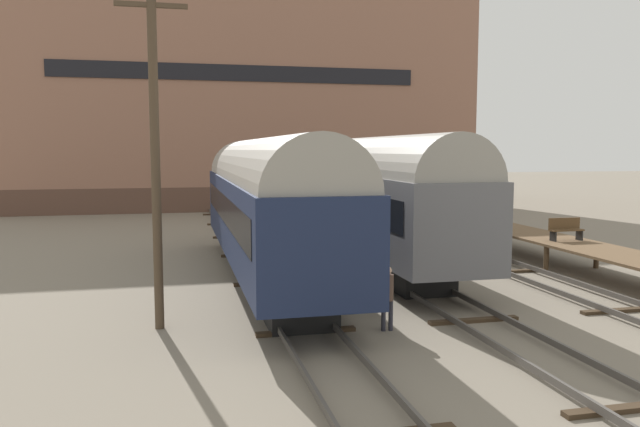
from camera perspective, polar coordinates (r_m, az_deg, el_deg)
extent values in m
plane|color=slate|center=(20.46, 10.03, -7.53)|extent=(200.00, 200.00, 0.00)
cube|color=#4C4742|center=(19.00, -5.30, -7.95)|extent=(0.08, 60.00, 0.16)
cube|color=#4C4742|center=(19.24, -1.03, -7.75)|extent=(0.08, 60.00, 0.16)
cube|color=#3D2D1E|center=(16.30, -1.29, -10.75)|extent=(2.60, 0.24, 0.10)
cube|color=#3D2D1E|center=(22.03, -4.51, -6.37)|extent=(2.60, 0.24, 0.10)
cube|color=#3D2D1E|center=(27.87, -6.36, -3.80)|extent=(2.60, 0.24, 0.10)
cube|color=#3D2D1E|center=(33.76, -7.56, -2.12)|extent=(2.60, 0.24, 0.10)
cube|color=#3D2D1E|center=(39.69, -8.40, -0.94)|extent=(2.60, 0.24, 0.10)
cube|color=#3D2D1E|center=(45.64, -9.02, -0.07)|extent=(2.60, 0.24, 0.10)
cube|color=#4C4742|center=(20.16, 8.15, -7.18)|extent=(0.08, 60.00, 0.16)
cube|color=#4C4742|center=(20.71, 11.88, -6.89)|extent=(0.08, 60.00, 0.16)
cube|color=#3D2D1E|center=(13.04, 26.34, -15.69)|extent=(2.60, 0.24, 0.10)
cube|color=#3D2D1E|center=(17.82, 13.87, -9.46)|extent=(2.60, 0.24, 0.10)
cube|color=#3D2D1E|center=(23.18, 7.11, -5.78)|extent=(2.60, 0.24, 0.10)
cube|color=#3D2D1E|center=(28.78, 2.98, -3.46)|extent=(2.60, 0.24, 0.10)
cube|color=#3D2D1E|center=(34.53, 0.22, -1.89)|extent=(2.60, 0.24, 0.10)
cube|color=#3D2D1E|center=(40.34, -1.74, -0.77)|extent=(2.60, 0.24, 0.10)
cube|color=#3D2D1E|center=(46.21, -3.21, 0.07)|extent=(2.60, 0.24, 0.10)
cube|color=#4C4742|center=(22.26, 19.55, -6.22)|extent=(0.08, 60.00, 0.16)
cube|color=#4C4742|center=(23.06, 22.57, -5.92)|extent=(0.08, 60.00, 0.16)
cube|color=#3D2D1E|center=(20.34, 25.86, -7.97)|extent=(2.60, 0.24, 0.10)
cube|color=#3D2D1E|center=(25.16, 17.24, -5.07)|extent=(2.60, 0.24, 0.10)
cube|color=#3D2D1E|center=(30.41, 11.53, -3.07)|extent=(2.60, 0.24, 0.10)
cube|color=#3D2D1E|center=(35.89, 7.54, -1.65)|extent=(2.60, 0.24, 0.10)
cube|color=#3D2D1E|center=(41.52, 4.63, -0.60)|extent=(2.60, 0.24, 0.10)
cube|color=#3D2D1E|center=(47.23, 2.41, 0.20)|extent=(2.60, 0.24, 0.10)
cube|color=black|center=(28.40, -6.51, -2.70)|extent=(1.80, 2.40, 1.00)
cube|color=black|center=(17.19, -2.03, -8.31)|extent=(1.80, 2.40, 1.00)
cube|color=#192342|center=(22.48, -4.87, -0.22)|extent=(3.06, 17.76, 2.67)
cube|color=black|center=(22.45, -4.88, 0.60)|extent=(3.10, 16.34, 0.96)
cylinder|color=gray|center=(22.38, -4.90, 3.18)|extent=(2.90, 17.41, 2.90)
cube|color=black|center=(32.84, 0.90, -1.50)|extent=(1.80, 2.40, 1.00)
cube|color=black|center=(21.28, 8.97, -5.62)|extent=(1.80, 2.40, 1.00)
cube|color=slate|center=(26.75, 4.10, 0.87)|extent=(3.03, 18.90, 2.78)
cube|color=black|center=(26.72, 4.10, 1.59)|extent=(3.07, 17.39, 1.00)
cylinder|color=gray|center=(26.66, 4.12, 3.85)|extent=(2.88, 18.52, 2.88)
cube|color=brown|center=(26.47, 22.06, -2.60)|extent=(2.54, 15.97, 0.10)
cylinder|color=brown|center=(32.68, 12.49, -1.71)|extent=(0.20, 0.20, 0.96)
cylinder|color=brown|center=(33.71, 15.93, -1.57)|extent=(0.20, 0.20, 0.96)
cylinder|color=brown|center=(25.92, 19.98, -3.88)|extent=(0.20, 0.20, 0.96)
cylinder|color=brown|center=(27.20, 23.95, -3.59)|extent=(0.20, 0.20, 0.96)
cube|color=brown|center=(26.89, 21.61, -1.42)|extent=(1.40, 0.40, 0.06)
cube|color=brown|center=(26.99, 21.43, -0.84)|extent=(1.40, 0.06, 0.45)
cube|color=black|center=(26.58, 20.54, -1.96)|extent=(0.06, 0.40, 0.40)
cube|color=black|center=(27.26, 22.62, -1.85)|extent=(0.06, 0.40, 0.40)
cylinder|color=#282833|center=(16.50, 5.82, -9.28)|extent=(0.12, 0.12, 0.81)
cylinder|color=#282833|center=(16.56, 6.48, -9.23)|extent=(0.12, 0.12, 0.81)
cylinder|color=#4C382D|center=(16.35, 6.18, -6.74)|extent=(0.32, 0.32, 0.68)
sphere|color=tan|center=(16.26, 6.20, -5.19)|extent=(0.22, 0.22, 0.22)
cylinder|color=#473828|center=(16.64, -14.84, 5.74)|extent=(0.24, 0.24, 9.46)
cube|color=#473828|center=(17.03, -15.18, 17.92)|extent=(1.80, 0.12, 0.12)
cube|color=brown|center=(52.94, -7.80, 1.73)|extent=(38.80, 10.19, 1.89)
cube|color=#936651|center=(53.11, -7.94, 11.96)|extent=(38.80, 10.19, 17.02)
cube|color=black|center=(48.02, -7.37, 12.62)|extent=(27.16, 0.10, 1.20)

